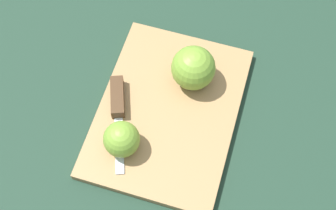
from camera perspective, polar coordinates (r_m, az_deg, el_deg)
name	(u,v)px	position (r m, az deg, el deg)	size (l,w,h in m)	color
ground_plane	(168,114)	(0.88, 0.00, -1.08)	(4.00, 4.00, 0.00)	#1E3828
cutting_board	(168,112)	(0.87, 0.00, -0.84)	(0.36, 0.27, 0.02)	#A37A4C
apple_half_left	(193,68)	(0.86, 3.09, 4.52)	(0.08, 0.08, 0.08)	olive
apple_half_right	(122,139)	(0.81, -5.67, -4.19)	(0.06, 0.06, 0.06)	olive
knife	(118,102)	(0.86, -6.16, 0.41)	(0.18, 0.09, 0.02)	silver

